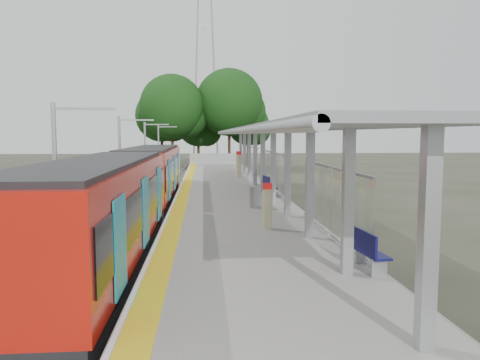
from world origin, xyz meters
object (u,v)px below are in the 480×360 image
bench_mid (269,185)px  info_pillar_far (239,166)px  train (134,187)px  info_pillar_near (267,209)px  bench_far (263,179)px  litter_bin (255,198)px  bench_near (367,249)px

bench_mid → info_pillar_far: size_ratio=0.79×
train → info_pillar_near: size_ratio=16.73×
train → bench_mid: bearing=34.3°
train → bench_far: (6.89, 8.95, -0.55)m
bench_mid → litter_bin: (-1.25, -4.30, -0.09)m
bench_far → info_pillar_near: bearing=-93.0°
bench_mid → litter_bin: bearing=-113.5°
bench_far → litter_bin: size_ratio=1.49×
info_pillar_far → bench_far: bearing=-99.7°
train → litter_bin: size_ratio=29.31×
bench_mid → bench_far: bench_mid is taller
bench_mid → info_pillar_near: info_pillar_near is taller
train → info_pillar_far: (5.87, 16.16, -0.17)m
litter_bin → info_pillar_far: bearing=88.3°
train → bench_mid: (6.66, 4.55, -0.49)m
train → bench_far: train is taller
bench_near → info_pillar_far: info_pillar_far is taller
bench_mid → train: bearing=-152.8°
train → bench_mid: train is taller
bench_mid → bench_far: bearing=79.8°
bench_far → info_pillar_near: size_ratio=0.85×
bench_mid → bench_far: (0.23, 4.39, -0.07)m
bench_near → bench_mid: bearing=86.9°
bench_mid → info_pillar_far: bearing=86.7°
bench_far → litter_bin: bench_far is taller
info_pillar_near → info_pillar_far: 20.78m
bench_near → litter_bin: size_ratio=1.58×
bench_near → info_pillar_far: bearing=87.9°
train → info_pillar_far: train is taller
bench_near → bench_mid: size_ratio=0.92×
bench_near → litter_bin: bearing=94.7°
train → bench_near: 12.14m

